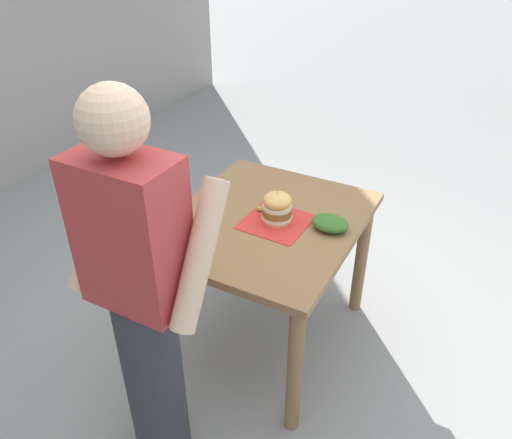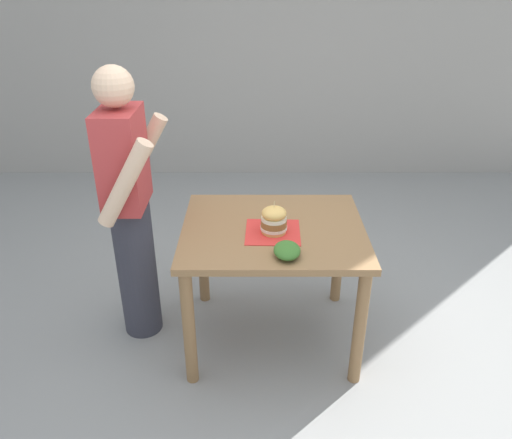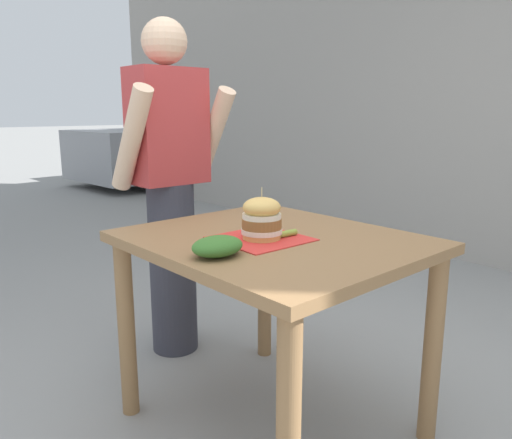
{
  "view_description": "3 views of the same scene",
  "coord_description": "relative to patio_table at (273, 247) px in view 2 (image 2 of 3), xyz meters",
  "views": [
    {
      "loc": [
        -0.94,
        1.86,
        2.11
      ],
      "look_at": [
        0.0,
        0.1,
        0.84
      ],
      "focal_mm": 35.0,
      "sensor_mm": 36.0,
      "label": 1
    },
    {
      "loc": [
        -2.53,
        0.1,
        2.16
      ],
      "look_at": [
        0.0,
        0.1,
        0.84
      ],
      "focal_mm": 35.0,
      "sensor_mm": 36.0,
      "label": 2
    },
    {
      "loc": [
        -1.27,
        -1.31,
        1.26
      ],
      "look_at": [
        0.0,
        0.1,
        0.84
      ],
      "focal_mm": 35.0,
      "sensor_mm": 36.0,
      "label": 3
    }
  ],
  "objects": [
    {
      "name": "pickle_spear",
      "position": [
        0.03,
        -0.04,
        0.15
      ],
      "size": [
        0.08,
        0.03,
        0.02
      ],
      "primitive_type": "cylinder",
      "rotation": [
        0.0,
        1.57,
        3.05
      ],
      "color": "#8EA83D",
      "rests_on": "serving_paper"
    },
    {
      "name": "ground_plane",
      "position": [
        0.0,
        0.0,
        -0.66
      ],
      "size": [
        80.0,
        80.0,
        0.0
      ],
      "primitive_type": "plane",
      "color": "gray"
    },
    {
      "name": "side_salad",
      "position": [
        -0.31,
        -0.06,
        0.16
      ],
      "size": [
        0.18,
        0.14,
        0.07
      ],
      "primitive_type": "ellipsoid",
      "color": "#386B28",
      "rests_on": "patio_table"
    },
    {
      "name": "patio_table",
      "position": [
        0.0,
        0.0,
        0.0
      ],
      "size": [
        0.9,
        1.05,
        0.79
      ],
      "color": "olive",
      "rests_on": "ground"
    },
    {
      "name": "serving_paper",
      "position": [
        -0.06,
        0.01,
        0.13
      ],
      "size": [
        0.32,
        0.32,
        0.0
      ],
      "primitive_type": "cube",
      "rotation": [
        0.0,
        0.0,
        -0.03
      ],
      "color": "red",
      "rests_on": "patio_table"
    },
    {
      "name": "sandwich",
      "position": [
        -0.06,
        -0.0,
        0.21
      ],
      "size": [
        0.15,
        0.15,
        0.19
      ],
      "color": "#E5B25B",
      "rests_on": "serving_paper"
    },
    {
      "name": "diner_across_table",
      "position": [
        0.08,
        0.84,
        0.22
      ],
      "size": [
        0.55,
        0.35,
        1.69
      ],
      "color": "#33333D",
      "rests_on": "ground"
    }
  ]
}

